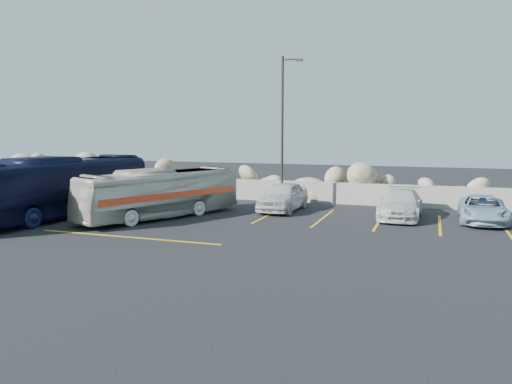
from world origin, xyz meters
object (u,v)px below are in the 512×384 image
(lamppost, at_px, (283,127))
(car_c, at_px, (401,204))
(car_a, at_px, (283,196))
(tour_coach, at_px, (60,187))
(car_d, at_px, (483,209))
(vintage_bus, at_px, (160,193))

(lamppost, distance_m, car_c, 7.28)
(lamppost, relative_size, car_a, 1.84)
(tour_coach, relative_size, car_d, 2.40)
(car_c, bearing_deg, vintage_bus, -159.53)
(vintage_bus, distance_m, car_d, 14.85)
(vintage_bus, relative_size, car_d, 1.92)
(lamppost, xyz_separation_m, tour_coach, (-9.25, -6.32, -2.84))
(car_a, height_order, car_c, car_a)
(lamppost, bearing_deg, tour_coach, -145.63)
(tour_coach, bearing_deg, car_a, 33.40)
(vintage_bus, relative_size, car_a, 1.92)
(car_a, bearing_deg, tour_coach, -148.39)
(tour_coach, relative_size, car_c, 2.27)
(lamppost, bearing_deg, vintage_bus, -132.71)
(car_a, xyz_separation_m, car_c, (5.89, -0.29, -0.08))
(tour_coach, height_order, car_a, tour_coach)
(vintage_bus, height_order, tour_coach, tour_coach)
(vintage_bus, height_order, car_c, vintage_bus)
(car_a, relative_size, car_d, 1.00)
(lamppost, relative_size, car_c, 1.74)
(tour_coach, distance_m, car_d, 19.71)
(tour_coach, bearing_deg, lamppost, 38.35)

